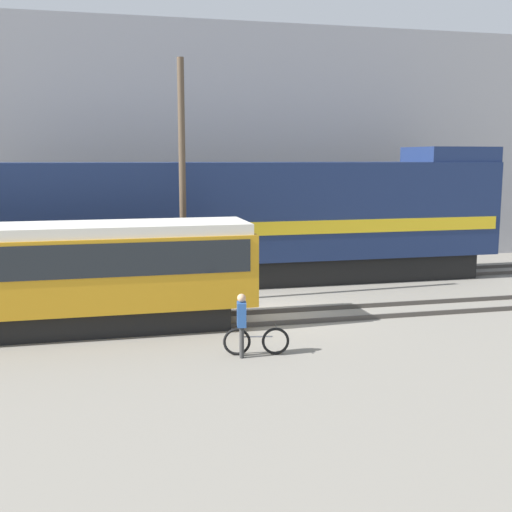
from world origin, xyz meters
name	(u,v)px	position (x,y,z in m)	size (l,w,h in m)	color
ground_plane	(267,312)	(0.00, 0.00, 0.00)	(120.00, 120.00, 0.00)	gray
track_near	(274,317)	(0.00, -0.86, 0.07)	(60.00, 1.50, 0.14)	#47423D
track_far	(236,282)	(0.00, 4.83, 0.07)	(60.00, 1.51, 0.14)	#47423D
building_backdrop	(203,146)	(0.00, 12.41, 5.38)	(40.07, 6.00, 10.77)	#99999E
freight_locomotive	(250,220)	(0.56, 4.83, 2.45)	(20.13, 3.04, 5.27)	black
streetcar	(28,273)	(-7.01, -0.86, 1.73)	(12.45, 2.54, 3.03)	black
bicycle	(256,341)	(-1.37, -4.19, 0.35)	(1.63, 0.49, 0.75)	black
person	(242,319)	(-1.76, -4.27, 0.96)	(0.28, 0.39, 1.59)	#333333
utility_pole_left	(182,183)	(-2.36, 1.98, 4.01)	(0.22, 0.22, 8.01)	#4C3D2D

